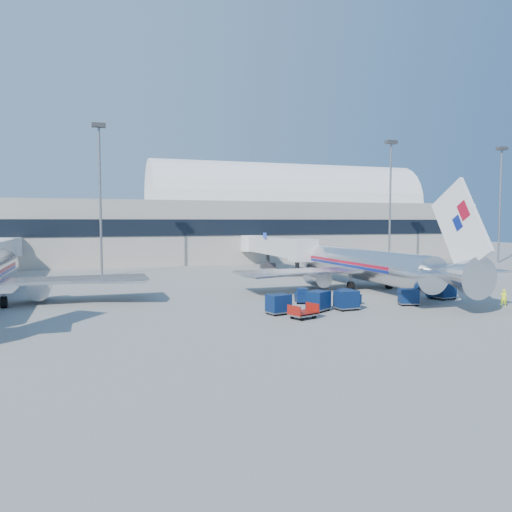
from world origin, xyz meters
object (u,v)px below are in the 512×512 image
object	(u,v)px
barrier_near	(435,285)
cart_train_a	(346,300)
barrier_far	(478,283)
tug_left	(301,296)
ramp_worker	(504,298)
cart_solo_far	(444,290)
mast_east	(390,184)
cart_train_b	(318,300)
cart_open_red	(303,314)
tug_lead	(348,298)
tug_right	(437,292)
cart_solo_near	(409,297)
airliner_main	(366,265)
barrier_mid	(457,284)
jetbridge_near	(272,246)
mast_west	(100,177)
cart_train_c	(279,304)
mast_far_east	(501,187)

from	to	relation	value
barrier_near	cart_train_a	bearing A→B (deg)	-150.81
barrier_far	cart_train_a	size ratio (longest dim) A/B	1.38
tug_left	ramp_worker	size ratio (longest dim) A/B	1.52
tug_left	cart_train_a	bearing A→B (deg)	-139.45
cart_solo_far	mast_east	bearing A→B (deg)	56.25
cart_train_b	cart_open_red	world-z (taller)	cart_train_b
cart_open_red	tug_lead	bearing A→B (deg)	14.23
tug_right	cart_solo_near	distance (m)	6.16
tug_left	cart_train_b	size ratio (longest dim) A/B	0.98
airliner_main	barrier_mid	distance (m)	11.84
jetbridge_near	cart_train_a	distance (m)	39.18
barrier_far	barrier_near	bearing A→B (deg)	180.00
mast_west	cart_train_a	world-z (taller)	mast_west
tug_right	cart_train_a	bearing A→B (deg)	-142.20
tug_left	cart_solo_far	bearing A→B (deg)	-83.65
jetbridge_near	cart_train_c	size ratio (longest dim) A/B	11.81
mast_east	cart_solo_far	xyz separation A→B (m)	(-16.42, -35.21, -13.80)
barrier_mid	cart_solo_far	xyz separation A→B (m)	(-7.72, -7.21, 0.54)
barrier_near	airliner_main	bearing A→B (deg)	162.61
mast_west	cart_train_a	xyz separation A→B (m)	(20.72, -37.65, -13.83)
jetbridge_near	barrier_near	world-z (taller)	jetbridge_near
cart_train_c	mast_far_east	bearing A→B (deg)	17.05
barrier_mid	cart_train_c	distance (m)	28.96
barrier_near	barrier_far	distance (m)	6.60
mast_far_east	tug_right	bearing A→B (deg)	-140.42
mast_east	tug_lead	bearing A→B (deg)	-128.22
barrier_near	cart_train_c	world-z (taller)	cart_train_c
barrier_mid	mast_east	bearing A→B (deg)	72.74
cart_solo_far	ramp_worker	xyz separation A→B (m)	(2.43, -5.46, -0.15)
cart_train_b	cart_solo_far	world-z (taller)	cart_solo_far
tug_right	cart_open_red	size ratio (longest dim) A/B	0.98
airliner_main	tug_lead	size ratio (longest dim) A/B	13.19
cart_train_c	ramp_worker	size ratio (longest dim) A/B	1.39
mast_west	cart_train_c	size ratio (longest dim) A/B	9.70
airliner_main	cart_solo_near	xyz separation A→B (m)	(-2.30, -11.78, -2.06)
cart_train_c	ramp_worker	bearing A→B (deg)	-22.38
cart_open_red	mast_far_east	bearing A→B (deg)	13.18
cart_solo_far	cart_train_a	bearing A→B (deg)	-177.99
airliner_main	cart_solo_far	distance (m)	10.53
cart_train_c	cart_open_red	size ratio (longest dim) A/B	0.87
cart_solo_near	barrier_near	bearing A→B (deg)	60.13
cart_open_red	ramp_worker	bearing A→B (deg)	-22.05
tug_lead	tug_left	world-z (taller)	tug_lead
mast_far_east	cart_train_a	size ratio (longest dim) A/B	10.43
cart_train_b	ramp_worker	size ratio (longest dim) A/B	1.56
mast_east	ramp_worker	xyz separation A→B (m)	(-14.00, -40.67, -13.95)
cart_train_c	barrier_mid	bearing A→B (deg)	4.90
airliner_main	cart_train_c	xyz separation A→B (m)	(-15.99, -12.20, -1.98)
tug_lead	cart_train_a	size ratio (longest dim) A/B	1.30
cart_open_red	barrier_mid	bearing A→B (deg)	4.37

